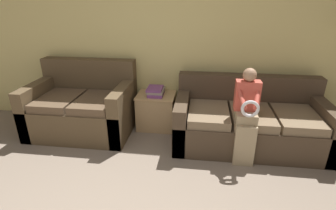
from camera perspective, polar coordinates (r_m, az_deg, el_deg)
name	(u,v)px	position (r m, az deg, el deg)	size (l,w,h in m)	color
wall_back	(157,40)	(3.95, -2.46, 13.98)	(7.14, 0.06, 2.55)	#DBCC7F
couch_main	(249,122)	(3.69, 17.15, -3.55)	(1.95, 0.98, 0.86)	#473828
couch_side	(83,108)	(4.05, -17.93, -0.61)	(1.42, 0.98, 1.00)	brown
child_left_seated	(246,113)	(3.17, 16.69, -1.69)	(0.28, 0.37, 1.13)	tan
side_shelf	(156,110)	(3.96, -2.58, -1.18)	(0.56, 0.47, 0.53)	tan
book_stack	(156,91)	(3.85, -2.69, 3.05)	(0.24, 0.34, 0.11)	#7A4284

